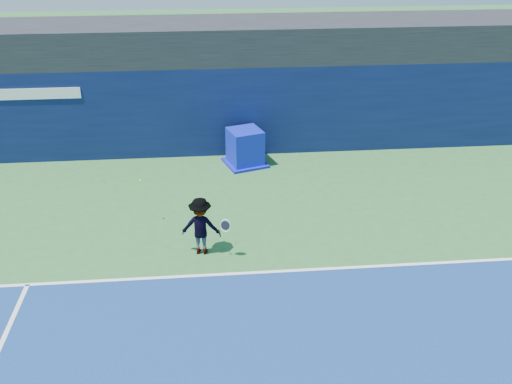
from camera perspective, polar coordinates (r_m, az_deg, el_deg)
ground at (r=11.14m, az=0.38°, el=-17.01°), size 80.00×80.00×0.00m
baseline at (r=13.45m, az=-0.87°, el=-8.10°), size 24.00×0.10×0.01m
stadium_band at (r=19.92m, az=-2.91°, el=14.98°), size 36.00×3.00×1.20m
back_wall_assembly at (r=19.51m, az=-2.64°, el=8.33°), size 36.00×1.03×3.00m
equipment_cart at (r=18.68m, az=-1.10°, el=4.35°), size 1.57×1.57×1.20m
tennis_player at (r=13.88m, az=-5.54°, el=-3.41°), size 1.24×0.72×1.48m
tennis_ball at (r=15.16m, az=-11.47°, el=1.11°), size 0.07×0.07×0.07m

